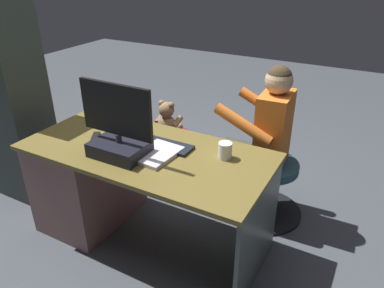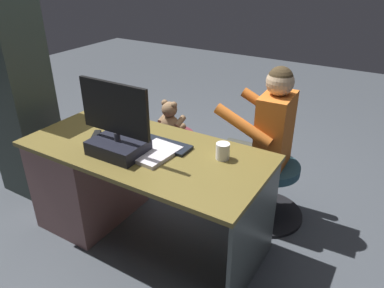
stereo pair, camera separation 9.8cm
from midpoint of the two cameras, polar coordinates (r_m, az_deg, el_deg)
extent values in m
plane|color=#444950|center=(2.94, -3.85, -10.74)|extent=(10.00, 10.00, 0.00)
cube|color=brown|center=(2.34, -8.40, -1.17)|extent=(1.60, 0.75, 0.03)
cube|color=#815955|center=(2.84, -16.65, -5.04)|extent=(0.51, 0.69, 0.69)
cube|color=#4D5653|center=(2.24, 8.96, -13.86)|extent=(0.02, 0.68, 0.69)
cube|color=black|center=(2.28, -12.36, -0.70)|extent=(0.33, 0.25, 0.09)
cylinder|color=#333338|center=(2.25, -12.54, 0.89)|extent=(0.04, 0.04, 0.05)
cube|color=black|center=(2.17, -13.02, 5.23)|extent=(0.49, 0.02, 0.31)
cube|color=#19598C|center=(2.18, -12.79, 5.35)|extent=(0.45, 0.00, 0.28)
cube|color=black|center=(2.36, -6.00, -0.04)|extent=(0.42, 0.14, 0.02)
ellipsoid|color=black|center=(2.54, -12.14, 1.70)|extent=(0.06, 0.10, 0.04)
cylinder|color=white|center=(2.20, 3.90, -1.02)|extent=(0.08, 0.08, 0.10)
cube|color=black|center=(2.54, -15.88, 0.96)|extent=(0.12, 0.15, 0.02)
cube|color=silver|center=(2.25, -6.76, -1.54)|extent=(0.24, 0.31, 0.02)
cylinder|color=black|center=(3.34, -4.46, -5.31)|extent=(0.54, 0.54, 0.03)
cylinder|color=gray|center=(3.23, -4.59, -2.39)|extent=(0.04, 0.04, 0.37)
cylinder|color=maroon|center=(3.13, -4.73, 1.01)|extent=(0.41, 0.41, 0.06)
ellipsoid|color=#916D4B|center=(3.09, -4.81, 2.94)|extent=(0.16, 0.14, 0.17)
sphere|color=#916D4B|center=(3.03, -4.91, 5.32)|extent=(0.13, 0.13, 0.13)
sphere|color=beige|center=(3.08, -4.34, 5.49)|extent=(0.05, 0.05, 0.05)
sphere|color=#916D4B|center=(2.99, -4.21, 6.03)|extent=(0.05, 0.05, 0.05)
sphere|color=#916D4B|center=(3.04, -5.67, 6.32)|extent=(0.05, 0.05, 0.05)
cylinder|color=#916D4B|center=(3.05, -3.24, 3.44)|extent=(0.05, 0.13, 0.09)
cylinder|color=#916D4B|center=(3.14, -5.79, 4.00)|extent=(0.05, 0.13, 0.09)
cylinder|color=#916D4B|center=(3.16, -3.20, 2.43)|extent=(0.06, 0.10, 0.06)
cylinder|color=#916D4B|center=(3.20, -4.51, 2.74)|extent=(0.06, 0.10, 0.06)
cylinder|color=black|center=(2.98, 10.25, -10.18)|extent=(0.56, 0.56, 0.03)
cylinder|color=gray|center=(2.87, 10.58, -7.07)|extent=(0.04, 0.04, 0.37)
cylinder|color=#2F5869|center=(2.76, 10.95, -3.39)|extent=(0.43, 0.43, 0.06)
cube|color=orange|center=(2.62, 11.52, 2.19)|extent=(0.21, 0.33, 0.53)
sphere|color=tan|center=(2.49, 12.27, 9.58)|extent=(0.19, 0.19, 0.19)
sphere|color=#40321F|center=(2.49, 12.31, 9.98)|extent=(0.17, 0.17, 0.17)
cylinder|color=orange|center=(2.47, 6.81, 3.00)|extent=(0.42, 0.10, 0.25)
cylinder|color=orange|center=(2.81, 10.28, 5.81)|extent=(0.42, 0.10, 0.25)
cylinder|color=#373A33|center=(2.72, 6.49, -2.23)|extent=(0.40, 0.13, 0.11)
cylinder|color=#373A33|center=(2.92, 2.73, -5.44)|extent=(0.10, 0.10, 0.45)
cylinder|color=#373A33|center=(2.86, 8.01, -0.74)|extent=(0.40, 0.13, 0.11)
cylinder|color=#373A33|center=(3.06, 4.32, -3.91)|extent=(0.10, 0.10, 0.45)
cube|color=#28322C|center=(3.17, -26.72, 5.51)|extent=(0.44, 0.36, 1.57)
camera|label=1|loc=(0.05, -91.10, -0.57)|focal=34.30mm
camera|label=2|loc=(0.05, 88.90, 0.57)|focal=34.30mm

